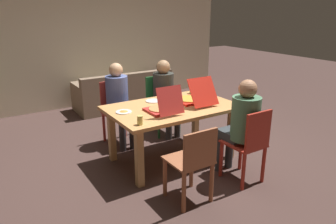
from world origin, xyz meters
name	(u,v)px	position (x,y,z in m)	size (l,w,h in m)	color
ground_plane	(172,158)	(0.00, 0.00, 0.00)	(20.00, 20.00, 0.00)	#47322D
back_wall	(88,40)	(0.00, 3.25, 1.38)	(6.49, 0.12, 2.76)	beige
dining_table	(172,113)	(0.00, 0.00, 0.67)	(1.70, 1.07, 0.77)	tan
chair_0	(161,101)	(0.42, 1.00, 0.53)	(0.46, 0.42, 0.94)	#257336
person_0	(165,91)	(0.42, 0.86, 0.73)	(0.34, 0.52, 1.24)	#3F3F42
chair_1	(116,110)	(-0.39, 1.01, 0.52)	(0.42, 0.40, 0.96)	#AA332D
person_1	(119,98)	(-0.39, 0.87, 0.74)	(0.33, 0.53, 1.26)	#3E3C45
chair_2	(249,144)	(0.42, -1.02, 0.50)	(0.40, 0.45, 0.93)	#AE2C20
person_2	(242,121)	(0.42, -0.88, 0.74)	(0.34, 0.53, 1.26)	#353B3E
chair_3	(193,163)	(-0.39, -1.00, 0.47)	(0.43, 0.43, 0.87)	#995737
pizza_box_0	(192,99)	(0.34, 0.01, 0.83)	(0.40, 0.60, 0.38)	red
pizza_box_1	(162,108)	(-0.24, -0.15, 0.82)	(0.35, 0.45, 0.37)	red
plate_0	(124,112)	(-0.66, 0.10, 0.78)	(0.20, 0.20, 0.03)	white
plate_1	(153,101)	(-0.10, 0.33, 0.78)	(0.22, 0.22, 0.01)	white
drinking_glass_0	(192,89)	(0.62, 0.40, 0.84)	(0.07, 0.07, 0.12)	#E0C55B
drinking_glass_1	(140,120)	(-0.69, -0.40, 0.83)	(0.07, 0.07, 0.11)	#DEC767
couch	(124,94)	(0.46, 2.59, 0.28)	(1.98, 0.79, 0.77)	#877059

